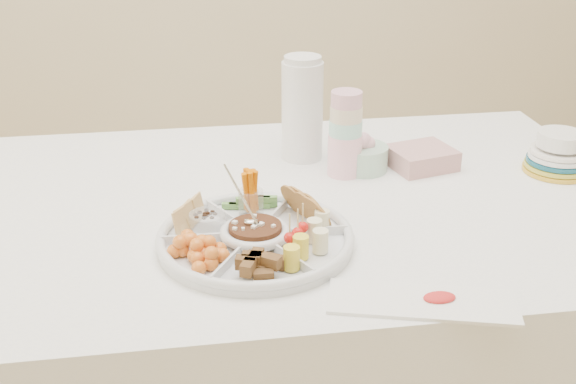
{
  "coord_description": "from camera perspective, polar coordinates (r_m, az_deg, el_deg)",
  "views": [
    {
      "loc": [
        -0.25,
        -1.44,
        1.45
      ],
      "look_at": [
        -0.04,
        -0.1,
        0.82
      ],
      "focal_mm": 45.0,
      "sensor_mm": 36.0,
      "label": 1
    }
  ],
  "objects": [
    {
      "name": "carrot_cucumber",
      "position": [
        1.51,
        -3.05,
        0.24
      ],
      "size": [
        0.11,
        0.11,
        0.09
      ],
      "primitive_type": null,
      "rotation": [
        0.0,
        0.0,
        -0.03
      ],
      "color": "#D76500",
      "rests_on": "party_tray"
    },
    {
      "name": "tortillas",
      "position": [
        1.47,
        1.54,
        -1.28
      ],
      "size": [
        0.1,
        0.1,
        0.06
      ],
      "primitive_type": null,
      "rotation": [
        0.0,
        0.0,
        -0.03
      ],
      "color": "brown",
      "rests_on": "party_tray"
    },
    {
      "name": "dining_table",
      "position": [
        1.81,
        0.92,
        -11.39
      ],
      "size": [
        1.52,
        1.02,
        0.76
      ],
      "primitive_type": "cube",
      "color": "white",
      "rests_on": "floor"
    },
    {
      "name": "cup_stack",
      "position": [
        1.71,
        4.57,
        4.9
      ],
      "size": [
        0.08,
        0.08,
        0.22
      ],
      "primitive_type": "cylinder",
      "rotation": [
        0.0,
        0.0,
        0.03
      ],
      "color": "white",
      "rests_on": "dining_table"
    },
    {
      "name": "napkin_stack",
      "position": [
        1.8,
        10.49,
        2.67
      ],
      "size": [
        0.17,
        0.16,
        0.05
      ],
      "primitive_type": "cube",
      "rotation": [
        0.0,
        0.0,
        0.25
      ],
      "color": "#C58D8D",
      "rests_on": "dining_table"
    },
    {
      "name": "thermos",
      "position": [
        1.8,
        1.14,
        6.71
      ],
      "size": [
        0.13,
        0.13,
        0.27
      ],
      "primitive_type": "cylinder",
      "rotation": [
        0.0,
        0.0,
        0.34
      ],
      "color": "white",
      "rests_on": "dining_table"
    },
    {
      "name": "bean_dip",
      "position": [
        1.41,
        -2.61,
        -3.2
      ],
      "size": [
        0.11,
        0.11,
        0.04
      ],
      "primitive_type": "cylinder",
      "rotation": [
        0.0,
        0.0,
        -0.03
      ],
      "color": "#382312",
      "rests_on": "party_tray"
    },
    {
      "name": "cherries",
      "position": [
        1.34,
        -7.17,
        -4.52
      ],
      "size": [
        0.12,
        0.12,
        0.05
      ],
      "primitive_type": null,
      "rotation": [
        0.0,
        0.0,
        -0.03
      ],
      "color": "orange",
      "rests_on": "party_tray"
    },
    {
      "name": "flower_bowl",
      "position": [
        1.76,
        5.94,
        3.16
      ],
      "size": [
        0.15,
        0.15,
        0.09
      ],
      "primitive_type": "cylinder",
      "rotation": [
        0.0,
        0.0,
        0.31
      ],
      "color": "silver",
      "rests_on": "dining_table"
    },
    {
      "name": "granola_chunks",
      "position": [
        1.29,
        -2.11,
        -5.64
      ],
      "size": [
        0.1,
        0.1,
        0.04
      ],
      "primitive_type": null,
      "rotation": [
        0.0,
        0.0,
        -0.03
      ],
      "color": "brown",
      "rests_on": "party_tray"
    },
    {
      "name": "pita_raisins",
      "position": [
        1.46,
        -7.26,
        -1.76
      ],
      "size": [
        0.1,
        0.1,
        0.06
      ],
      "primitive_type": null,
      "rotation": [
        0.0,
        0.0,
        -0.03
      ],
      "color": "tan",
      "rests_on": "party_tray"
    },
    {
      "name": "party_tray",
      "position": [
        1.41,
        -2.6,
        -3.47
      ],
      "size": [
        0.39,
        0.39,
        0.04
      ],
      "primitive_type": "cylinder",
      "rotation": [
        0.0,
        0.0,
        -0.03
      ],
      "color": "silver",
      "rests_on": "dining_table"
    },
    {
      "name": "placemat",
      "position": [
        1.27,
        10.57,
        -8.53
      ],
      "size": [
        0.34,
        0.19,
        0.01
      ],
      "primitive_type": "cube",
      "rotation": [
        0.0,
        0.0,
        -0.28
      ],
      "color": "white",
      "rests_on": "dining_table"
    },
    {
      "name": "banana_tomato",
      "position": [
        1.35,
        2.39,
        -3.11
      ],
      "size": [
        0.1,
        0.1,
        0.08
      ],
      "primitive_type": null,
      "rotation": [
        0.0,
        0.0,
        -0.03
      ],
      "color": "#F5EF8B",
      "rests_on": "party_tray"
    },
    {
      "name": "plate_stack",
      "position": [
        1.85,
        20.61,
        2.97
      ],
      "size": [
        0.17,
        0.17,
        0.1
      ],
      "primitive_type": "cylinder",
      "rotation": [
        0.0,
        0.0,
        0.08
      ],
      "color": "yellow",
      "rests_on": "dining_table"
    }
  ]
}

